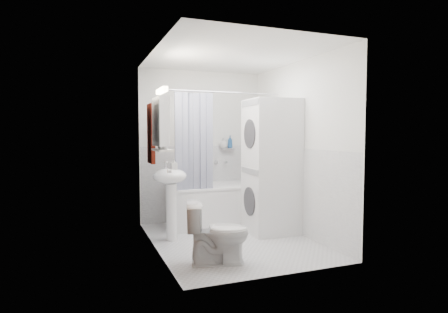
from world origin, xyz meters
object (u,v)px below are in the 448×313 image
object	(u,v)px
bathtub	(220,202)
toilet	(218,233)
washer_dryer	(271,166)
sink	(170,187)

from	to	relation	value
bathtub	toilet	size ratio (longest dim) A/B	2.37
washer_dryer	toilet	xyz separation A→B (m)	(-1.15, -0.95, -0.61)
sink	toilet	size ratio (longest dim) A/B	1.54
sink	toilet	xyz separation A→B (m)	(0.28, -1.04, -0.37)
washer_dryer	toilet	size ratio (longest dim) A/B	2.78
washer_dryer	toilet	bearing A→B (deg)	-137.26
toilet	washer_dryer	bearing A→B (deg)	-35.07
sink	toilet	bearing A→B (deg)	-74.89
washer_dryer	toilet	world-z (taller)	washer_dryer
toilet	bathtub	bearing A→B (deg)	-6.10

